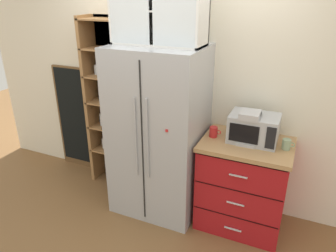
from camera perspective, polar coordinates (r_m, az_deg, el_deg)
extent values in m
plane|color=brown|center=(3.67, -1.42, -13.68)|extent=(10.79, 10.79, 0.00)
cube|color=silver|center=(3.43, 1.25, 7.52)|extent=(5.08, 0.10, 2.55)
cube|color=#ADAFB5|center=(3.21, -1.63, -1.15)|extent=(0.89, 0.72, 1.75)
cube|color=black|center=(2.92, -4.69, -3.83)|extent=(0.01, 0.01, 1.61)
cylinder|color=#ADAFB5|center=(2.90, -5.89, -2.15)|extent=(0.02, 0.02, 0.79)
cylinder|color=#ADAFB5|center=(2.85, -3.78, -2.57)|extent=(0.02, 0.02, 0.79)
cube|color=red|center=(2.73, -0.24, -0.87)|extent=(0.02, 0.01, 0.02)
cube|color=brown|center=(3.82, -9.30, 4.42)|extent=(0.56, 0.04, 1.98)
cube|color=#9E7042|center=(3.83, -13.58, 4.12)|extent=(0.04, 0.28, 1.98)
cube|color=#9E7042|center=(3.57, -7.45, 3.20)|extent=(0.04, 0.28, 1.98)
cube|color=#9E7042|center=(3.92, -10.01, -4.25)|extent=(0.50, 0.28, 0.02)
cylinder|color=silver|center=(3.94, -11.47, -3.09)|extent=(0.06, 0.06, 0.12)
cylinder|color=beige|center=(3.95, -11.45, -3.32)|extent=(0.05, 0.05, 0.08)
cylinder|color=#B2B2B7|center=(3.91, -11.55, -2.22)|extent=(0.06, 0.06, 0.01)
cylinder|color=silver|center=(3.83, -8.80, -3.64)|extent=(0.08, 0.08, 0.13)
cylinder|color=white|center=(3.84, -8.79, -3.89)|extent=(0.07, 0.07, 0.09)
cylinder|color=#B2B2B7|center=(3.80, -8.87, -2.70)|extent=(0.08, 0.08, 0.01)
cube|color=#9E7042|center=(3.79, -10.33, -0.15)|extent=(0.50, 0.28, 0.02)
cylinder|color=silver|center=(3.82, -11.85, 1.12)|extent=(0.06, 0.06, 0.14)
cylinder|color=#2D2D2D|center=(3.82, -11.83, 0.83)|extent=(0.05, 0.05, 0.09)
cylinder|color=#B2B2B7|center=(3.79, -11.94, 2.15)|extent=(0.06, 0.06, 0.01)
cylinder|color=silver|center=(3.71, -9.18, 0.49)|extent=(0.08, 0.08, 0.11)
cylinder|color=#B77A38|center=(3.72, -9.16, 0.25)|extent=(0.07, 0.07, 0.08)
cylinder|color=#B2B2B7|center=(3.69, -9.24, 1.40)|extent=(0.08, 0.08, 0.01)
cube|color=#9E7042|center=(3.68, -10.67, 4.21)|extent=(0.50, 0.28, 0.02)
cylinder|color=silver|center=(3.73, -11.89, 5.58)|extent=(0.08, 0.08, 0.14)
cylinder|color=#382316|center=(3.73, -11.86, 5.28)|extent=(0.07, 0.07, 0.09)
cylinder|color=#B2B2B7|center=(3.71, -11.98, 6.68)|extent=(0.08, 0.08, 0.01)
cylinder|color=silver|center=(3.60, -9.39, 4.97)|extent=(0.08, 0.08, 0.12)
cylinder|color=#CCB78C|center=(3.60, -9.37, 4.70)|extent=(0.07, 0.07, 0.08)
cylinder|color=#B2B2B7|center=(3.58, -9.46, 5.96)|extent=(0.07, 0.07, 0.01)
cube|color=#9E7042|center=(3.60, -11.02, 8.80)|extent=(0.50, 0.28, 0.02)
cylinder|color=silver|center=(3.68, -12.79, 9.91)|extent=(0.06, 0.06, 0.10)
cylinder|color=brown|center=(3.68, -12.77, 9.69)|extent=(0.05, 0.05, 0.07)
cylinder|color=#B2B2B7|center=(3.67, -12.86, 10.75)|extent=(0.06, 0.06, 0.01)
cylinder|color=silver|center=(3.58, -11.04, 9.83)|extent=(0.07, 0.07, 0.12)
cylinder|color=white|center=(3.58, -11.02, 9.56)|extent=(0.06, 0.06, 0.08)
cylinder|color=#B2B2B7|center=(3.57, -11.12, 10.82)|extent=(0.07, 0.07, 0.01)
cylinder|color=silver|center=(3.51, -8.98, 9.85)|extent=(0.08, 0.08, 0.13)
cylinder|color=#E0C67F|center=(3.52, -8.96, 9.54)|extent=(0.07, 0.07, 0.09)
cylinder|color=#B2B2B7|center=(3.50, -9.05, 10.98)|extent=(0.07, 0.07, 0.01)
cube|color=#9E7042|center=(3.54, -11.41, 13.59)|extent=(0.50, 0.28, 0.02)
cube|color=#9E7042|center=(3.50, -11.82, 18.51)|extent=(0.50, 0.28, 0.02)
cube|color=#A8161C|center=(3.24, 13.43, -10.51)|extent=(0.80, 0.61, 0.88)
cube|color=tan|center=(3.01, 14.23, -3.23)|extent=(0.83, 0.64, 0.04)
cube|color=black|center=(3.08, 11.96, -15.94)|extent=(0.78, 0.00, 0.01)
cube|color=silver|center=(3.16, 11.71, -17.93)|extent=(0.16, 0.01, 0.01)
cube|color=black|center=(2.91, 12.44, -11.46)|extent=(0.78, 0.00, 0.01)
cube|color=silver|center=(2.98, 12.17, -13.68)|extent=(0.16, 0.01, 0.01)
cube|color=black|center=(2.76, 12.96, -6.45)|extent=(0.78, 0.00, 0.01)
cube|color=silver|center=(2.82, 12.67, -8.91)|extent=(0.16, 0.01, 0.01)
cube|color=#ADAFB5|center=(2.99, 15.36, -0.37)|extent=(0.44, 0.32, 0.26)
cube|color=black|center=(2.85, 13.62, -1.39)|extent=(0.26, 0.01, 0.17)
cube|color=black|center=(2.83, 18.18, -2.14)|extent=(0.08, 0.01, 0.20)
cube|color=#B7B7BC|center=(2.98, 14.22, -2.78)|extent=(0.17, 0.20, 0.03)
cube|color=#B7B7BC|center=(2.99, 14.72, 0.09)|extent=(0.17, 0.06, 0.30)
cube|color=#B7B7BC|center=(2.88, 14.73, 1.97)|extent=(0.17, 0.20, 0.06)
cylinder|color=black|center=(2.94, 14.33, -1.55)|extent=(0.11, 0.11, 0.12)
cylinder|color=#8CA37F|center=(2.96, 20.76, -3.14)|extent=(0.07, 0.07, 0.10)
torus|color=#8CA37F|center=(2.96, 21.71, -3.21)|extent=(0.05, 0.01, 0.05)
cylinder|color=red|center=(3.04, 8.28, -1.06)|extent=(0.08, 0.08, 0.10)
torus|color=red|center=(3.02, 9.21, -1.13)|extent=(0.05, 0.01, 0.05)
cylinder|color=#285B33|center=(3.05, 14.80, -0.32)|extent=(0.06, 0.06, 0.22)
cone|color=#285B33|center=(3.01, 15.01, 1.66)|extent=(0.06, 0.06, 0.04)
cylinder|color=#285B33|center=(2.99, 15.07, 2.20)|extent=(0.02, 0.02, 0.07)
cylinder|color=black|center=(2.98, 15.15, 2.91)|extent=(0.03, 0.03, 0.01)
cylinder|color=navy|center=(2.92, 14.26, -1.58)|extent=(0.06, 0.06, 0.20)
cone|color=navy|center=(2.88, 14.45, 0.27)|extent=(0.06, 0.06, 0.04)
cylinder|color=navy|center=(2.87, 14.51, 0.82)|extent=(0.02, 0.02, 0.07)
cylinder|color=black|center=(2.85, 14.59, 1.57)|extent=(0.02, 0.02, 0.01)
cube|color=silver|center=(3.08, -0.44, 20.42)|extent=(0.85, 0.02, 0.60)
cube|color=silver|center=(2.98, -1.66, 14.75)|extent=(0.85, 0.32, 0.02)
cube|color=silver|center=(3.15, -9.02, 20.22)|extent=(0.02, 0.32, 0.60)
cube|color=silver|center=(2.79, 6.49, 19.99)|extent=(0.02, 0.32, 0.60)
cube|color=silver|center=(2.95, -1.73, 20.28)|extent=(0.82, 0.30, 0.02)
cube|color=silver|center=(2.91, -7.15, 20.09)|extent=(0.39, 0.01, 0.56)
cube|color=silver|center=(2.72, 1.09, 20.04)|extent=(0.39, 0.01, 0.56)
cylinder|color=silver|center=(3.11, -6.80, 15.20)|extent=(0.05, 0.05, 0.00)
cylinder|color=silver|center=(3.11, -6.83, 15.80)|extent=(0.01, 0.01, 0.07)
cone|color=silver|center=(3.10, -6.88, 16.90)|extent=(0.06, 0.06, 0.05)
cylinder|color=silver|center=(2.86, 3.92, 14.60)|extent=(0.05, 0.05, 0.00)
cylinder|color=silver|center=(2.86, 3.93, 15.25)|extent=(0.01, 0.01, 0.07)
cone|color=silver|center=(2.85, 3.97, 16.45)|extent=(0.06, 0.06, 0.05)
cylinder|color=white|center=(3.07, -6.36, 21.03)|extent=(0.06, 0.06, 0.07)
cylinder|color=white|center=(2.85, 3.24, 20.97)|extent=(0.06, 0.06, 0.07)
cube|color=brown|center=(4.24, -16.14, 1.25)|extent=(0.60, 0.04, 1.36)
cube|color=black|center=(4.21, -16.36, 1.54)|extent=(0.54, 0.01, 1.26)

